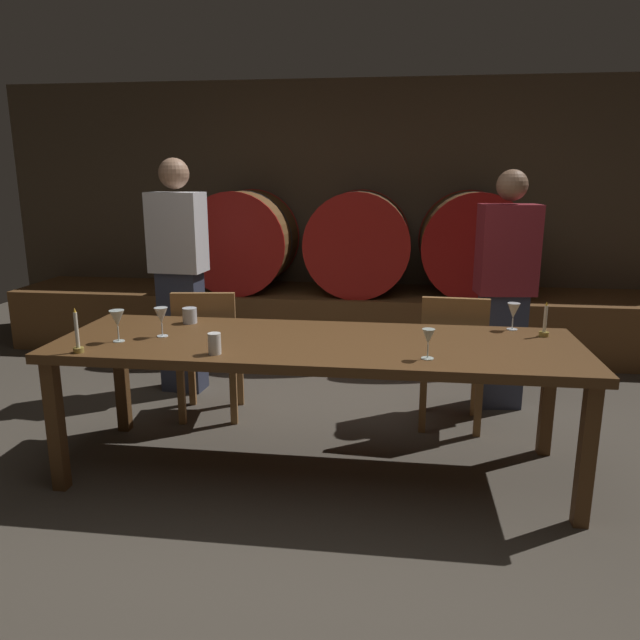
{
  "coord_description": "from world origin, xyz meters",
  "views": [
    {
      "loc": [
        0.38,
        -2.82,
        1.6
      ],
      "look_at": [
        -0.04,
        0.37,
        0.82
      ],
      "focal_mm": 33.66,
      "sensor_mm": 36.0,
      "label": 1
    }
  ],
  "objects": [
    {
      "name": "wine_glass_center_right",
      "position": [
        0.53,
        -0.05,
        0.85
      ],
      "size": [
        0.06,
        0.06,
        0.15
      ],
      "color": "silver",
      "rests_on": "dining_table"
    },
    {
      "name": "ground_plane",
      "position": [
        0.0,
        0.0,
        0.0
      ],
      "size": [
        9.18,
        9.18,
        0.0
      ],
      "primitive_type": "plane",
      "color": "#4C443A"
    },
    {
      "name": "chair_right",
      "position": [
        0.74,
        0.88,
        0.49
      ],
      "size": [
        0.42,
        0.42,
        0.88
      ],
      "rotation": [
        0.0,
        0.0,
        3.09
      ],
      "color": "olive",
      "rests_on": "ground"
    },
    {
      "name": "guest_right",
      "position": [
        1.1,
        1.32,
        0.83
      ],
      "size": [
        0.4,
        0.28,
        1.63
      ],
      "rotation": [
        0.0,
        0.0,
        3.25
      ],
      "color": "#33384C",
      "rests_on": "ground"
    },
    {
      "name": "dining_table",
      "position": [
        -0.04,
        0.2,
        0.68
      ],
      "size": [
        2.75,
        0.87,
        0.75
      ],
      "color": "brown",
      "rests_on": "ground"
    },
    {
      "name": "barrel_shelf",
      "position": [
        0.0,
        2.61,
        0.27
      ],
      "size": [
        6.35,
        0.9,
        0.55
      ],
      "primitive_type": "cube",
      "color": "brown",
      "rests_on": "ground"
    },
    {
      "name": "wine_barrel_left",
      "position": [
        -1.05,
        2.61,
        1.0
      ],
      "size": [
        0.92,
        0.78,
        0.92
      ],
      "color": "brown",
      "rests_on": "barrel_shelf"
    },
    {
      "name": "wine_glass_far_left",
      "position": [
        -1.06,
        0.05,
        0.87
      ],
      "size": [
        0.08,
        0.08,
        0.17
      ],
      "color": "silver",
      "rests_on": "dining_table"
    },
    {
      "name": "guest_left",
      "position": [
        -1.21,
        1.35,
        0.88
      ],
      "size": [
        0.4,
        0.27,
        1.71
      ],
      "rotation": [
        0.0,
        0.0,
        3.06
      ],
      "color": "#33384C",
      "rests_on": "ground"
    },
    {
      "name": "back_wall",
      "position": [
        0.0,
        3.16,
        1.23
      ],
      "size": [
        7.06,
        0.24,
        2.46
      ],
      "primitive_type": "cube",
      "color": "brown",
      "rests_on": "ground"
    },
    {
      "name": "wine_glass_center_left",
      "position": [
        -0.88,
        0.17,
        0.86
      ],
      "size": [
        0.07,
        0.07,
        0.16
      ],
      "color": "white",
      "rests_on": "dining_table"
    },
    {
      "name": "wine_barrel_center",
      "position": [
        0.02,
        2.61,
        1.0
      ],
      "size": [
        0.92,
        0.78,
        0.92
      ],
      "color": "#513319",
      "rests_on": "barrel_shelf"
    },
    {
      "name": "candle_right",
      "position": [
        1.17,
        0.44,
        0.8
      ],
      "size": [
        0.05,
        0.05,
        0.19
      ],
      "color": "olive",
      "rests_on": "dining_table"
    },
    {
      "name": "wine_glass_far_right",
      "position": [
        1.03,
        0.57,
        0.85
      ],
      "size": [
        0.07,
        0.07,
        0.15
      ],
      "color": "white",
      "rests_on": "dining_table"
    },
    {
      "name": "cup_right",
      "position": [
        -0.5,
        -0.1,
        0.8
      ],
      "size": [
        0.06,
        0.06,
        0.1
      ],
      "primitive_type": "cylinder",
      "color": "white",
      "rests_on": "dining_table"
    },
    {
      "name": "wine_barrel_right",
      "position": [
        1.02,
        2.61,
        1.0
      ],
      "size": [
        0.92,
        0.78,
        0.92
      ],
      "color": "brown",
      "rests_on": "barrel_shelf"
    },
    {
      "name": "cup_left",
      "position": [
        -0.83,
        0.48,
        0.79
      ],
      "size": [
        0.08,
        0.08,
        0.09
      ],
      "primitive_type": "cylinder",
      "color": "silver",
      "rests_on": "dining_table"
    },
    {
      "name": "chair_left",
      "position": [
        -0.84,
        0.83,
        0.49
      ],
      "size": [
        0.45,
        0.45,
        0.88
      ],
      "rotation": [
        0.0,
        0.0,
        3.28
      ],
      "color": "olive",
      "rests_on": "ground"
    },
    {
      "name": "candle_left",
      "position": [
        -1.17,
        -0.17,
        0.81
      ],
      "size": [
        0.05,
        0.05,
        0.23
      ],
      "color": "olive",
      "rests_on": "dining_table"
    }
  ]
}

